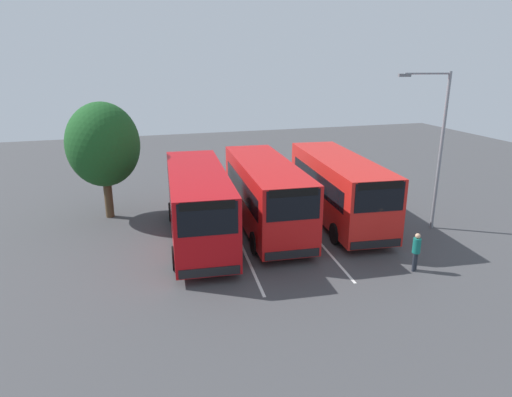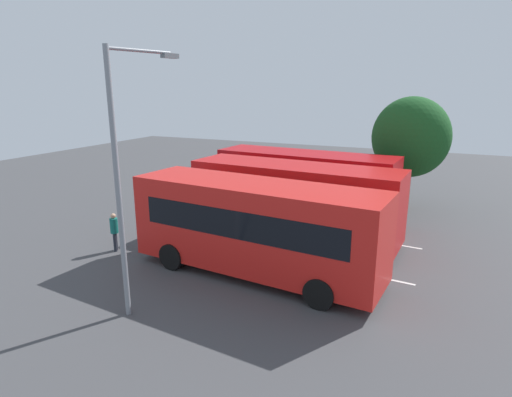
{
  "view_description": "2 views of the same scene",
  "coord_description": "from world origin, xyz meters",
  "px_view_note": "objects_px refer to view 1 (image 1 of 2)",
  "views": [
    {
      "loc": [
        19.73,
        -6.75,
        8.27
      ],
      "look_at": [
        -1.16,
        -0.53,
        1.43
      ],
      "focal_mm": 31.64,
      "sensor_mm": 36.0,
      "label": 1
    },
    {
      "loc": [
        -6.4,
        16.62,
        6.59
      ],
      "look_at": [
        1.02,
        0.22,
        1.81
      ],
      "focal_mm": 29.43,
      "sensor_mm": 36.0,
      "label": 2
    }
  ],
  "objects_px": {
    "bus_center_right": "(339,187)",
    "pedestrian": "(416,249)",
    "bus_center_left": "(266,193)",
    "street_lamp": "(437,141)",
    "bus_far_left": "(198,203)",
    "depot_tree": "(103,145)"
  },
  "relations": [
    {
      "from": "bus_center_right",
      "to": "pedestrian",
      "type": "bearing_deg",
      "value": 8.83
    },
    {
      "from": "bus_center_left",
      "to": "bus_center_right",
      "type": "bearing_deg",
      "value": 93.12
    },
    {
      "from": "street_lamp",
      "to": "pedestrian",
      "type": "bearing_deg",
      "value": 60.82
    },
    {
      "from": "bus_center_left",
      "to": "bus_center_right",
      "type": "height_order",
      "value": "same"
    },
    {
      "from": "bus_center_left",
      "to": "pedestrian",
      "type": "bearing_deg",
      "value": 38.55
    },
    {
      "from": "bus_far_left",
      "to": "bus_center_right",
      "type": "distance_m",
      "value": 7.46
    },
    {
      "from": "street_lamp",
      "to": "bus_far_left",
      "type": "bearing_deg",
      "value": 4.11
    },
    {
      "from": "bus_center_left",
      "to": "street_lamp",
      "type": "xyz_separation_m",
      "value": [
        2.29,
        7.85,
        2.57
      ]
    },
    {
      "from": "bus_far_left",
      "to": "bus_center_right",
      "type": "xyz_separation_m",
      "value": [
        -0.56,
        7.44,
        0.0
      ]
    },
    {
      "from": "bus_center_left",
      "to": "street_lamp",
      "type": "relative_size",
      "value": 1.22
    },
    {
      "from": "bus_center_right",
      "to": "depot_tree",
      "type": "distance_m",
      "value": 12.4
    },
    {
      "from": "pedestrian",
      "to": "bus_center_left",
      "type": "bearing_deg",
      "value": 3.96
    },
    {
      "from": "pedestrian",
      "to": "street_lamp",
      "type": "xyz_separation_m",
      "value": [
        -3.96,
        3.53,
        3.48
      ]
    },
    {
      "from": "depot_tree",
      "to": "street_lamp",
      "type": "bearing_deg",
      "value": 67.67
    },
    {
      "from": "bus_far_left",
      "to": "depot_tree",
      "type": "xyz_separation_m",
      "value": [
        -4.66,
        -4.08,
        2.09
      ]
    },
    {
      "from": "bus_far_left",
      "to": "pedestrian",
      "type": "relative_size",
      "value": 5.78
    },
    {
      "from": "pedestrian",
      "to": "depot_tree",
      "type": "xyz_separation_m",
      "value": [
        -10.3,
        -11.89,
        3.0
      ]
    },
    {
      "from": "pedestrian",
      "to": "street_lamp",
      "type": "relative_size",
      "value": 0.21
    },
    {
      "from": "bus_far_left",
      "to": "street_lamp",
      "type": "relative_size",
      "value": 1.22
    },
    {
      "from": "street_lamp",
      "to": "depot_tree",
      "type": "distance_m",
      "value": 16.68
    },
    {
      "from": "bus_center_right",
      "to": "pedestrian",
      "type": "distance_m",
      "value": 6.28
    },
    {
      "from": "pedestrian",
      "to": "street_lamp",
      "type": "bearing_deg",
      "value": -72.36
    }
  ]
}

